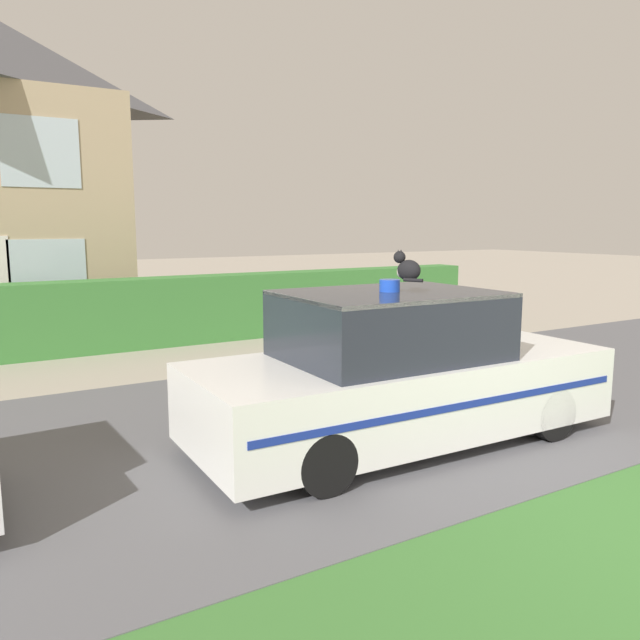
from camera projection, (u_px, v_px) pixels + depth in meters
The scene contains 4 objects.
road_strip at pixel (379, 408), 7.88m from camera, with size 28.00×5.62×0.01m, color #5B5B60.
garden_hedge at pixel (190, 309), 12.25m from camera, with size 13.50×0.69×1.31m, color #3D7F38.
police_car at pixel (399, 373), 6.58m from camera, with size 4.58×1.88×1.74m.
cat at pixel (407, 268), 6.19m from camera, with size 0.26×0.36×0.31m.
Camera 1 is at (-4.57, -2.16, 2.30)m, focal length 35.00 mm.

